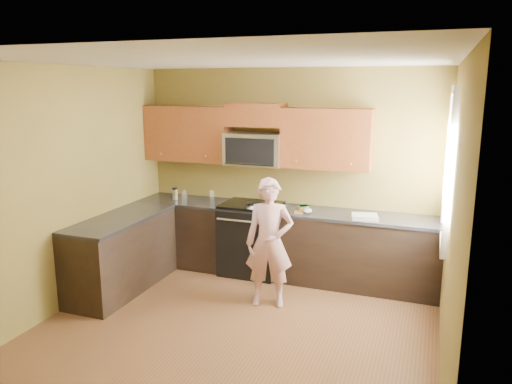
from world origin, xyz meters
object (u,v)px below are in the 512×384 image
at_px(microwave, 255,165).
at_px(butter_tub, 304,211).
at_px(frying_pan, 256,206).
at_px(travel_mug, 175,199).
at_px(woman, 269,243).
at_px(stove, 252,238).

xyz_separation_m(microwave, butter_tub, (0.72, -0.15, -0.53)).
xyz_separation_m(frying_pan, travel_mug, (-1.24, 0.10, -0.03)).
relative_size(frying_pan, butter_tub, 3.16).
distance_m(microwave, travel_mug, 1.26).
bearing_deg(butter_tub, woman, -101.78).
bearing_deg(stove, microwave, 90.00).
relative_size(stove, woman, 0.64).
distance_m(woman, butter_tub, 0.88).
xyz_separation_m(microwave, travel_mug, (-1.14, -0.14, -0.53)).
height_order(microwave, travel_mug, microwave).
distance_m(woman, travel_mug, 1.89).
bearing_deg(stove, travel_mug, -179.45).
distance_m(woman, frying_pan, 0.90).
bearing_deg(woman, travel_mug, 140.28).
height_order(woman, frying_pan, woman).
bearing_deg(butter_tub, travel_mug, 179.53).
xyz_separation_m(woman, butter_tub, (0.17, 0.84, 0.18)).
distance_m(stove, frying_pan, 0.50).
relative_size(stove, butter_tub, 7.39).
height_order(frying_pan, butter_tub, frying_pan).
distance_m(stove, microwave, 0.98).
height_order(woman, butter_tub, woman).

